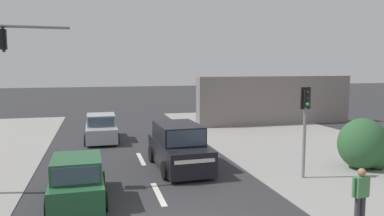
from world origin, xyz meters
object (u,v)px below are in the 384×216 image
object	(u,v)px
pedestal_signal_right_kerb	(305,117)
sedan_kerbside_parked	(101,129)
pedestrian_at_kerb	(361,194)
hatchback_receding_far	(77,181)
suv_oncoming_near	(179,148)

from	to	relation	value
pedestal_signal_right_kerb	sedan_kerbside_parked	distance (m)	12.26
sedan_kerbside_parked	pedestrian_at_kerb	world-z (taller)	pedestrian_at_kerb
pedestrian_at_kerb	hatchback_receding_far	bearing A→B (deg)	152.78
pedestal_signal_right_kerb	hatchback_receding_far	xyz separation A→B (m)	(-8.40, -0.44, -1.71)
sedan_kerbside_parked	hatchback_receding_far	bearing A→B (deg)	-95.22
hatchback_receding_far	pedestrian_at_kerb	xyz separation A→B (m)	(7.52, -3.87, 0.22)
hatchback_receding_far	pedestrian_at_kerb	bearing A→B (deg)	-27.22
pedestal_signal_right_kerb	sedan_kerbside_parked	bearing A→B (deg)	128.04
pedestal_signal_right_kerb	suv_oncoming_near	xyz separation A→B (m)	(-4.37, 2.69, -1.53)
pedestrian_at_kerb	suv_oncoming_near	bearing A→B (deg)	116.47
hatchback_receding_far	sedan_kerbside_parked	bearing A→B (deg)	84.78
pedestal_signal_right_kerb	hatchback_receding_far	distance (m)	8.58
sedan_kerbside_parked	hatchback_receding_far	xyz separation A→B (m)	(-0.91, -10.01, -0.00)
suv_oncoming_near	hatchback_receding_far	bearing A→B (deg)	-142.09
pedestal_signal_right_kerb	sedan_kerbside_parked	world-z (taller)	pedestal_signal_right_kerb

